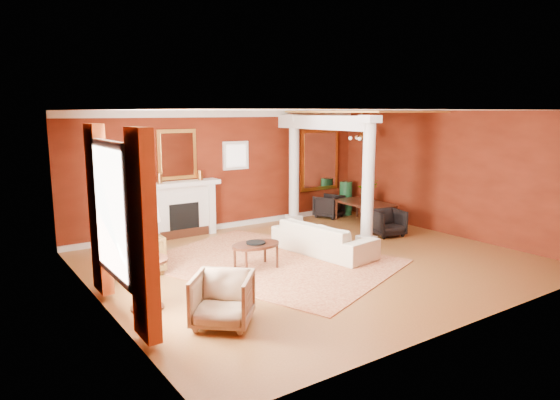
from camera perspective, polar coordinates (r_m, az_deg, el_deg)
ground at (r=9.80m, az=3.84°, el=-7.00°), size 8.00×8.00×0.00m
room_shell at (r=9.41m, az=3.98°, el=4.83°), size 8.04×7.04×2.92m
fireplace at (r=11.80m, az=-11.21°, el=-1.01°), size 1.85×0.42×1.29m
overmantel_mirror at (r=11.75m, az=-11.68°, el=5.12°), size 0.95×0.07×1.15m
flank_window_left at (r=11.27m, az=-18.99°, el=4.06°), size 0.70×0.07×0.70m
flank_window_right at (r=12.44m, az=-5.07°, el=5.09°), size 0.70×0.07×0.70m
left_window at (r=7.17m, az=-18.12°, el=-2.12°), size 0.21×2.55×2.60m
column_front at (r=10.82m, az=10.05°, el=2.24°), size 0.36×0.36×2.80m
column_back at (r=12.87m, az=1.62°, el=3.62°), size 0.36×0.36×2.80m
header_beam at (r=11.92m, az=4.79°, el=8.82°), size 0.30×3.20×0.32m
amber_ceiling at (r=12.56m, az=9.38°, el=9.93°), size 2.30×3.40×0.04m
dining_mirror at (r=13.94m, az=4.53°, el=4.60°), size 1.30×0.07×1.70m
chandelier at (r=12.65m, az=9.31°, el=7.11°), size 0.60×0.62×0.75m
crown_trim at (r=12.27m, az=-6.17°, el=9.77°), size 8.00×0.08×0.16m
base_trim at (r=12.59m, az=-5.93°, el=-2.89°), size 8.00×0.08×0.12m
rug at (r=9.69m, az=-1.10°, el=-7.12°), size 4.73×5.37×0.02m
sofa at (r=10.23m, az=4.99°, el=-3.76°), size 0.98×2.30×0.87m
armchair_leopard at (r=9.30m, az=-15.91°, el=-5.78°), size 0.75×0.79×0.79m
armchair_stripe at (r=6.92m, az=-6.60°, el=-10.98°), size 1.06×1.05×0.80m
coffee_table at (r=9.23m, az=-2.78°, el=-5.28°), size 0.95×0.95×0.48m
coffee_book at (r=9.21m, az=-3.22°, el=-4.25°), size 0.17×0.02×0.23m
side_table at (r=7.45m, az=-15.31°, el=-3.82°), size 0.66×0.66×1.65m
dining_table at (r=13.10m, az=9.78°, el=-0.74°), size 0.64×1.63×0.90m
dining_chair_near at (r=11.92m, az=12.21°, el=-2.41°), size 0.79×0.75×0.69m
dining_chair_far at (r=13.75m, az=5.59°, el=-0.58°), size 0.84×0.81×0.68m
green_urn at (r=14.15m, az=7.51°, el=-0.18°), size 0.40×0.40×0.96m
potted_plant at (r=13.03m, az=10.02°, el=2.23°), size 0.55×0.61×0.46m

